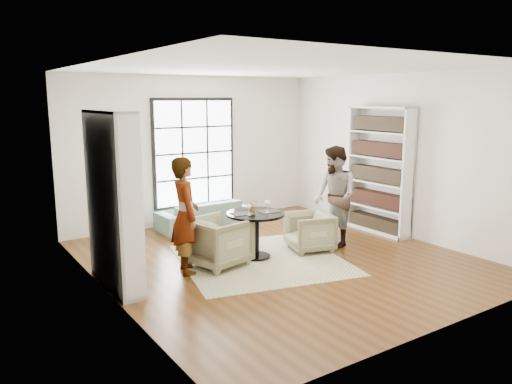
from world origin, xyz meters
TOP-DOWN VIEW (x-y plane):
  - ground at (0.00, 0.00)m, footprint 6.00×6.00m
  - room_shell at (0.00, 0.54)m, footprint 6.00×6.01m
  - rug at (-0.29, 0.10)m, footprint 2.98×2.98m
  - pedestal_table at (-0.28, 0.28)m, footprint 0.94×0.94m
  - sofa at (-0.10, 2.45)m, footprint 1.86×0.78m
  - armchair_left at (-0.97, 0.28)m, footprint 1.00×0.98m
  - armchair_right at (0.69, 0.09)m, footprint 0.88×0.87m
  - person_left at (-1.52, 0.28)m, footprint 0.54×0.71m
  - person_right at (1.24, 0.09)m, footprint 0.83×0.98m
  - placemat_left at (-0.50, 0.33)m, footprint 0.37×0.30m
  - placemat_right at (-0.05, 0.23)m, footprint 0.37×0.30m
  - cutlery_left at (-0.50, 0.33)m, footprint 0.17×0.24m
  - cutlery_right at (-0.05, 0.23)m, footprint 0.17×0.24m
  - wine_glass_left at (-0.46, 0.20)m, footprint 0.08×0.08m
  - wine_glass_right at (-0.13, 0.16)m, footprint 0.09×0.09m
  - flower_centerpiece at (-0.30, 0.35)m, footprint 0.18×0.16m

SIDE VIEW (x-z plane):
  - ground at x=0.00m, z-range 0.00..0.00m
  - rug at x=-0.29m, z-range 0.00..0.01m
  - sofa at x=-0.10m, z-range 0.00..0.54m
  - armchair_right at x=0.69m, z-range 0.00..0.65m
  - armchair_left at x=-0.97m, z-range 0.00..0.76m
  - pedestal_table at x=-0.28m, z-range 0.17..0.92m
  - placemat_left at x=-0.50m, z-range 0.75..0.76m
  - placemat_right at x=-0.05m, z-range 0.75..0.76m
  - cutlery_left at x=-0.50m, z-range 0.76..0.76m
  - cutlery_right at x=-0.05m, z-range 0.76..0.76m
  - flower_centerpiece at x=-0.30m, z-range 0.75..0.95m
  - person_left at x=-1.52m, z-range 0.00..1.73m
  - person_right at x=1.24m, z-range 0.00..1.75m
  - wine_glass_left at x=-0.46m, z-range 0.79..0.97m
  - wine_glass_right at x=-0.13m, z-range 0.79..1.00m
  - room_shell at x=0.00m, z-range -1.74..4.26m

